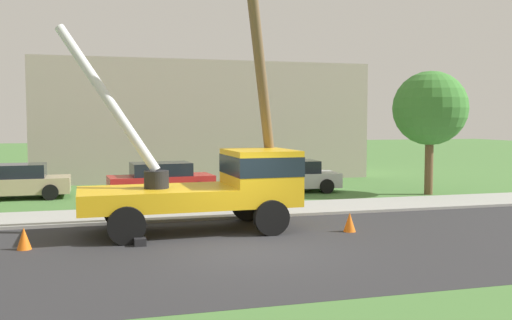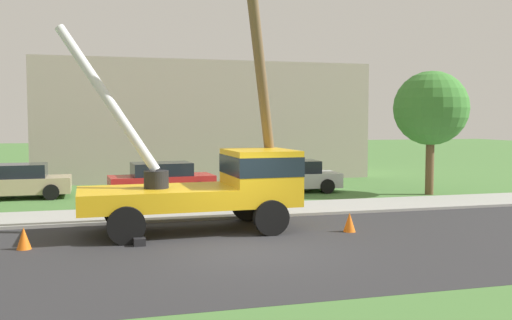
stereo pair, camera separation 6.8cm
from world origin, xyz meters
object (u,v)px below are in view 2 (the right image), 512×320
(parked_sedan_tan, at_px, (15,181))
(parked_sedan_red, at_px, (162,179))
(leaning_utility_pole, at_px, (262,84))
(traffic_cone_curbside, at_px, (260,213))
(traffic_cone_behind, at_px, (24,238))
(traffic_cone_ahead, at_px, (349,222))
(roadside_tree_near, at_px, (431,109))
(parked_sedan_silver, at_px, (290,176))
(utility_truck, at_px, (218,182))

(parked_sedan_tan, height_order, parked_sedan_red, same)
(leaning_utility_pole, bearing_deg, parked_sedan_tan, 135.42)
(traffic_cone_curbside, distance_m, parked_sedan_red, 7.49)
(parked_sedan_tan, relative_size, parked_sedan_red, 0.98)
(parked_sedan_tan, bearing_deg, traffic_cone_curbside, -42.62)
(traffic_cone_behind, relative_size, parked_sedan_red, 0.12)
(traffic_cone_ahead, distance_m, traffic_cone_behind, 8.79)
(parked_sedan_red, height_order, roadside_tree_near, roadside_tree_near)
(traffic_cone_behind, relative_size, traffic_cone_curbside, 1.00)
(traffic_cone_ahead, xyz_separation_m, parked_sedan_red, (-4.54, 9.27, 0.43))
(parked_sedan_red, relative_size, parked_sedan_silver, 1.01)
(leaning_utility_pole, height_order, traffic_cone_behind, leaning_utility_pole)
(leaning_utility_pole, bearing_deg, traffic_cone_curbside, 81.96)
(traffic_cone_ahead, relative_size, traffic_cone_behind, 1.00)
(utility_truck, bearing_deg, leaning_utility_pole, 16.79)
(utility_truck, bearing_deg, parked_sedan_red, 96.49)
(leaning_utility_pole, relative_size, parked_sedan_tan, 1.91)
(parked_sedan_silver, xyz_separation_m, roadside_tree_near, (5.59, -2.39, 3.02))
(utility_truck, relative_size, traffic_cone_curbside, 12.23)
(traffic_cone_ahead, xyz_separation_m, roadside_tree_near, (6.79, 6.66, 3.45))
(parked_sedan_silver, bearing_deg, roadside_tree_near, -23.16)
(parked_sedan_tan, distance_m, parked_sedan_silver, 11.71)
(leaning_utility_pole, bearing_deg, parked_sedan_silver, 65.41)
(leaning_utility_pole, height_order, traffic_cone_ahead, leaning_utility_pole)
(parked_sedan_silver, bearing_deg, traffic_cone_behind, -137.97)
(traffic_cone_ahead, distance_m, traffic_cone_curbside, 3.04)
(traffic_cone_curbside, xyz_separation_m, parked_sedan_tan, (-8.39, 7.73, 0.43))
(parked_sedan_red, bearing_deg, roadside_tree_near, -12.98)
(traffic_cone_behind, relative_size, parked_sedan_silver, 0.12)
(utility_truck, height_order, parked_sedan_silver, utility_truck)
(leaning_utility_pole, xyz_separation_m, roadside_tree_near, (8.94, 4.93, -0.61))
(parked_sedan_tan, bearing_deg, traffic_cone_behind, -80.31)
(traffic_cone_ahead, relative_size, parked_sedan_silver, 0.12)
(traffic_cone_ahead, distance_m, roadside_tree_near, 10.12)
(traffic_cone_behind, bearing_deg, roadside_tree_near, 22.99)
(leaning_utility_pole, bearing_deg, roadside_tree_near, 28.88)
(leaning_utility_pole, bearing_deg, parked_sedan_red, 107.54)
(parked_sedan_red, xyz_separation_m, parked_sedan_silver, (5.74, -0.22, 0.00))
(parked_sedan_tan, relative_size, roadside_tree_near, 0.83)
(utility_truck, distance_m, parked_sedan_silver, 9.17)
(traffic_cone_behind, height_order, parked_sedan_red, parked_sedan_red)
(parked_sedan_silver, bearing_deg, traffic_cone_ahead, -97.53)
(traffic_cone_behind, relative_size, roadside_tree_near, 0.10)
(traffic_cone_ahead, height_order, traffic_cone_behind, same)
(parked_sedan_silver, bearing_deg, traffic_cone_curbside, -115.63)
(leaning_utility_pole, height_order, parked_sedan_red, leaning_utility_pole)
(leaning_utility_pole, distance_m, traffic_cone_behind, 7.96)
(parked_sedan_red, distance_m, roadside_tree_near, 12.01)
(traffic_cone_behind, bearing_deg, traffic_cone_curbside, 17.84)
(leaning_utility_pole, distance_m, parked_sedan_silver, 8.84)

